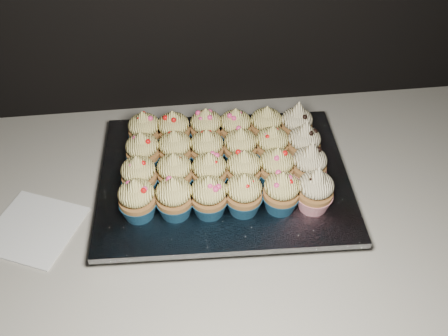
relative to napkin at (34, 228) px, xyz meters
name	(u,v)px	position (x,y,z in m)	size (l,w,h in m)	color
cabinet	(181,332)	(0.23, 0.03, -0.47)	(2.40, 0.60, 0.86)	black
worktop	(167,211)	(0.23, 0.03, -0.02)	(2.44, 0.64, 0.04)	beige
napkin	(34,228)	(0.00, 0.00, 0.00)	(0.14, 0.14, 0.00)	white
baking_tray	(224,183)	(0.34, 0.06, 0.01)	(0.42, 0.32, 0.02)	black
foil_lining	(224,177)	(0.34, 0.06, 0.03)	(0.45, 0.35, 0.01)	silver
cupcake_0	(137,199)	(0.19, -0.02, 0.07)	(0.06, 0.06, 0.08)	navy
cupcake_1	(174,198)	(0.25, -0.02, 0.07)	(0.06, 0.06, 0.08)	navy
cupcake_2	(209,196)	(0.31, -0.03, 0.07)	(0.06, 0.06, 0.08)	navy
cupcake_3	(244,194)	(0.36, -0.03, 0.07)	(0.06, 0.06, 0.08)	navy
cupcake_4	(281,192)	(0.43, -0.03, 0.07)	(0.06, 0.06, 0.08)	navy
cupcake_5	(315,190)	(0.48, -0.03, 0.07)	(0.06, 0.06, 0.10)	red
cupcake_6	(139,176)	(0.19, 0.04, 0.07)	(0.06, 0.06, 0.08)	navy
cupcake_7	(175,173)	(0.25, 0.04, 0.07)	(0.06, 0.06, 0.08)	navy
cupcake_8	(209,172)	(0.31, 0.03, 0.07)	(0.06, 0.06, 0.08)	navy
cupcake_9	(244,170)	(0.37, 0.03, 0.07)	(0.06, 0.06, 0.08)	navy
cupcake_10	(276,168)	(0.43, 0.03, 0.07)	(0.06, 0.06, 0.08)	navy
cupcake_11	(309,165)	(0.49, 0.03, 0.07)	(0.06, 0.06, 0.10)	red
cupcake_12	(143,152)	(0.20, 0.10, 0.07)	(0.06, 0.06, 0.08)	navy
cupcake_13	(175,150)	(0.26, 0.10, 0.07)	(0.06, 0.06, 0.08)	navy
cupcake_14	(207,149)	(0.31, 0.09, 0.07)	(0.06, 0.06, 0.08)	navy
cupcake_15	(240,148)	(0.38, 0.09, 0.07)	(0.06, 0.06, 0.08)	navy
cupcake_16	(272,146)	(0.43, 0.09, 0.07)	(0.06, 0.06, 0.08)	navy
cupcake_17	(304,144)	(0.49, 0.08, 0.07)	(0.06, 0.06, 0.10)	red
cupcake_18	(145,131)	(0.20, 0.16, 0.07)	(0.06, 0.06, 0.08)	navy
cupcake_19	(174,130)	(0.26, 0.15, 0.07)	(0.06, 0.06, 0.08)	navy
cupcake_20	(206,128)	(0.32, 0.15, 0.07)	(0.06, 0.06, 0.08)	navy
cupcake_21	(235,128)	(0.37, 0.15, 0.07)	(0.06, 0.06, 0.08)	navy
cupcake_22	(266,126)	(0.43, 0.15, 0.07)	(0.06, 0.06, 0.08)	navy
cupcake_23	(296,125)	(0.49, 0.14, 0.07)	(0.06, 0.06, 0.10)	red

